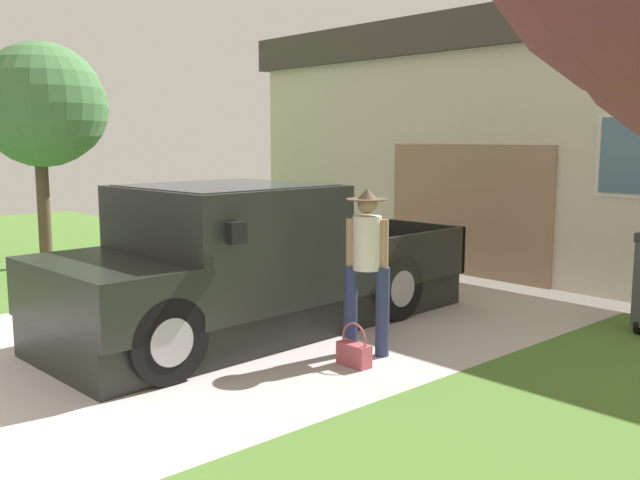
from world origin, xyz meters
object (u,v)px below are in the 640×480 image
object	(u,v)px
pickup_truck	(237,267)
front_yard_tree	(46,104)
person_with_hat	(367,261)
handbag	(354,352)
house_with_garage	(575,142)

from	to	relation	value
pickup_truck	front_yard_tree	size ratio (longest dim) A/B	1.40
person_with_hat	handbag	distance (m)	0.92
handbag	front_yard_tree	xyz separation A→B (m)	(-7.27, -0.04, 2.63)
person_with_hat	handbag	world-z (taller)	person_with_hat
person_with_hat	house_with_garage	bearing A→B (deg)	-110.55
handbag	front_yard_tree	size ratio (longest dim) A/B	0.11
handbag	house_with_garage	world-z (taller)	house_with_garage
pickup_truck	handbag	bearing A→B (deg)	-177.39
pickup_truck	person_with_hat	distance (m)	1.63
person_with_hat	handbag	size ratio (longest dim) A/B	3.94
pickup_truck	person_with_hat	size ratio (longest dim) A/B	3.10
house_with_garage	front_yard_tree	distance (m)	9.53
front_yard_tree	handbag	bearing A→B (deg)	0.34
pickup_truck	person_with_hat	xyz separation A→B (m)	(1.54, 0.49, 0.22)
person_with_hat	front_yard_tree	bearing A→B (deg)	-31.20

